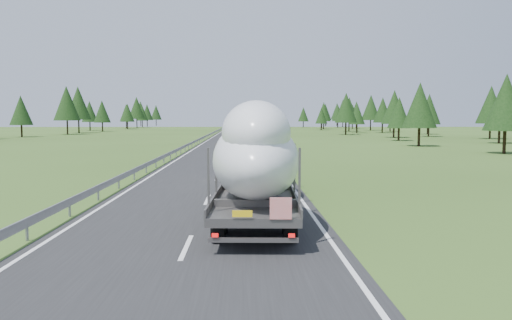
{
  "coord_description": "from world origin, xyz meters",
  "views": [
    {
      "loc": [
        1.78,
        -24.18,
        4.01
      ],
      "look_at": [
        2.34,
        -1.69,
        2.1
      ],
      "focal_mm": 35.0,
      "sensor_mm": 36.0,
      "label": 1
    }
  ],
  "objects_px": {
    "boat_truck": "(256,153)",
    "distant_car_blue": "(237,123)",
    "distant_van": "(233,128)",
    "distant_car_dark": "(246,126)",
    "highway_sign": "(269,128)"
  },
  "relations": [
    {
      "from": "boat_truck",
      "to": "distant_car_blue",
      "type": "height_order",
      "value": "boat_truck"
    },
    {
      "from": "distant_van",
      "to": "distant_car_dark",
      "type": "xyz_separation_m",
      "value": [
        4.43,
        59.19,
        -0.21
      ]
    },
    {
      "from": "distant_van",
      "to": "highway_sign",
      "type": "bearing_deg",
      "value": -77.04
    },
    {
      "from": "highway_sign",
      "to": "boat_truck",
      "type": "height_order",
      "value": "boat_truck"
    },
    {
      "from": "distant_van",
      "to": "distant_car_dark",
      "type": "relative_size",
      "value": 1.62
    },
    {
      "from": "distant_car_dark",
      "to": "distant_car_blue",
      "type": "xyz_separation_m",
      "value": [
        -5.04,
        100.09,
        0.04
      ]
    },
    {
      "from": "distant_van",
      "to": "distant_car_blue",
      "type": "xyz_separation_m",
      "value": [
        -0.61,
        159.29,
        -0.16
      ]
    },
    {
      "from": "highway_sign",
      "to": "distant_car_blue",
      "type": "height_order",
      "value": "highway_sign"
    },
    {
      "from": "highway_sign",
      "to": "distant_van",
      "type": "bearing_deg",
      "value": 100.18
    },
    {
      "from": "distant_car_dark",
      "to": "distant_car_blue",
      "type": "height_order",
      "value": "distant_car_blue"
    },
    {
      "from": "boat_truck",
      "to": "distant_car_dark",
      "type": "height_order",
      "value": "boat_truck"
    },
    {
      "from": "boat_truck",
      "to": "distant_van",
      "type": "bearing_deg",
      "value": 91.7
    },
    {
      "from": "distant_car_dark",
      "to": "distant_car_blue",
      "type": "relative_size",
      "value": 0.91
    },
    {
      "from": "highway_sign",
      "to": "distant_car_blue",
      "type": "distance_m",
      "value": 208.0
    },
    {
      "from": "distant_van",
      "to": "distant_car_blue",
      "type": "bearing_deg",
      "value": 93.0
    }
  ]
}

